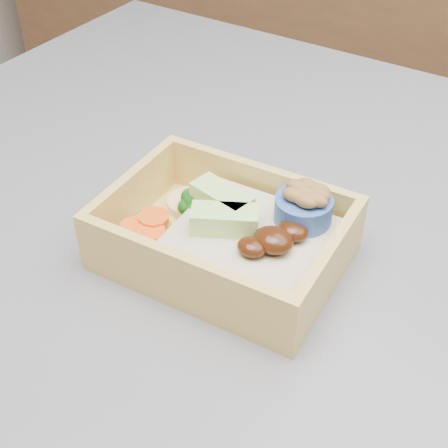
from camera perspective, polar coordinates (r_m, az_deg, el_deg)
The scene contains 1 object.
bento_box at distance 0.46m, azimuth 0.72°, elevation -1.15°, with size 0.18×0.13×0.06m.
Camera 1 is at (-0.03, -0.36, 1.24)m, focal length 50.00 mm.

